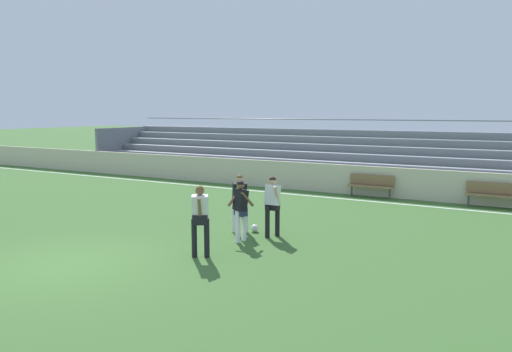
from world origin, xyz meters
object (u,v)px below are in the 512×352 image
Objects in this scene: player_white_trailing_run at (200,215)px; player_white_on_ball at (273,201)px; soccer_ball at (255,228)px; bench_centre_sideline at (371,184)px; player_dark_wide_left at (241,206)px; bench_far_left at (493,193)px; player_dark_wide_right at (240,198)px; bleacher_stand at (320,155)px.

player_white_trailing_run is 1.02× the size of player_white_on_ball.
soccer_ball is (-0.70, 0.24, -0.89)m from player_white_on_ball.
player_dark_wide_left is at bearing -97.01° from bench_centre_sideline.
soccer_ball is at bearing -127.64° from bench_far_left.
bench_centre_sideline is 1.00× the size of bench_far_left.
player_white_trailing_run is (0.47, -2.55, 0.04)m from player_dark_wide_right.
bench_far_left is 10.05m from player_dark_wide_left.
player_white_trailing_run is at bearing -87.87° from soccer_ball.
bench_centre_sideline reaches higher than soccer_ball.
bleacher_stand reaches higher than bench_far_left.
player_white_trailing_run reaches higher than player_white_on_ball.
player_dark_wide_right is (-6.02, -7.56, 0.45)m from bench_far_left.
player_dark_wide_right is at bearing 100.36° from player_white_trailing_run.
bench_centre_sideline is 7.45m from soccer_ball.
player_white_trailing_run is at bearing -79.64° from player_dark_wide_right.
player_dark_wide_left is 0.97× the size of player_white_on_ball.
player_white_trailing_run is 2.60m from player_white_on_ball.
player_dark_wide_left is (-5.47, -8.42, 0.42)m from bench_far_left.
player_white_trailing_run is at bearing -118.79° from bench_far_left.
player_white_trailing_run is 7.83× the size of soccer_ball.
player_white_on_ball is (0.51, 0.84, 0.04)m from player_dark_wide_left.
bench_far_left is (7.99, -3.24, -0.77)m from bleacher_stand.
bench_centre_sideline is at bearing 180.00° from bench_far_left.
bench_centre_sideline is 1.08× the size of player_dark_wide_right.
player_dark_wide_right is 1.02m from player_dark_wide_left.
player_dark_wide_left is at bearing -80.02° from soccer_ball.
player_dark_wide_right is 0.99× the size of player_white_on_ball.
bench_far_left is at bearing 0.00° from bench_centre_sideline.
bench_far_left is at bearing 56.99° from player_dark_wide_left.
player_dark_wide_right is at bearing -101.86° from bench_centre_sideline.
player_white_on_ball is at bearing 76.73° from player_white_trailing_run.
bench_centre_sideline and bench_far_left have the same top height.
player_dark_wide_left is at bearing -121.25° from player_white_on_ball.
player_dark_wide_left reaches higher than soccer_ball.
player_dark_wide_right is at bearing 122.86° from player_dark_wide_left.
player_dark_wide_right reaches higher than bench_centre_sideline.
bleacher_stand reaches higher than player_dark_wide_right.
player_white_on_ball is (-0.52, -7.58, 0.46)m from bench_centre_sideline.
bench_far_left is (4.43, 0.00, 0.00)m from bench_centre_sideline.
bleacher_stand is 14.56× the size of bench_centre_sideline.
bleacher_stand is at bearing 137.65° from bench_centre_sideline.
bench_centre_sideline is 8.49m from player_dark_wide_left.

